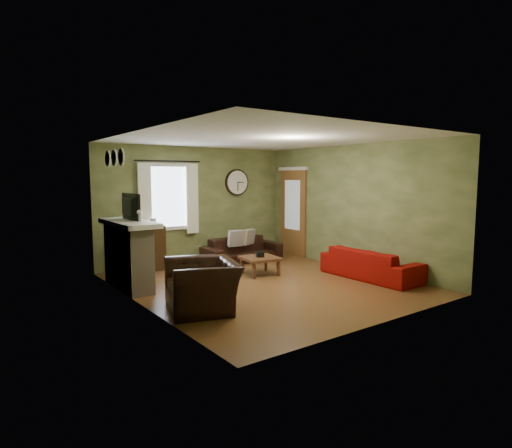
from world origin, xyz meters
TOP-DOWN VIEW (x-y plane):
  - floor at (0.00, 0.00)m, footprint 4.60×5.20m
  - ceiling at (0.00, 0.00)m, footprint 4.60×5.20m
  - wall_left at (-2.30, 0.00)m, footprint 0.00×5.20m
  - wall_right at (2.30, 0.00)m, footprint 0.00×5.20m
  - wall_back at (0.00, 2.60)m, footprint 4.60×0.00m
  - wall_front at (0.00, -2.60)m, footprint 4.60×0.00m
  - fireplace at (-2.10, 1.15)m, footprint 0.40×1.40m
  - firebox at (-1.91, 1.15)m, footprint 0.04×0.60m
  - mantel at (-2.07, 1.15)m, footprint 0.58×1.60m
  - tv at (-2.05, 1.30)m, footprint 0.08×0.60m
  - tv_screen at (-1.97, 1.30)m, footprint 0.02×0.62m
  - medallion_left at (-2.28, 0.80)m, footprint 0.28×0.28m
  - medallion_mid at (-2.28, 1.15)m, footprint 0.28×0.28m
  - medallion_right at (-2.28, 1.50)m, footprint 0.28×0.28m
  - window_pane at (-0.70, 2.58)m, footprint 1.00×0.02m
  - curtain_rod at (-0.70, 2.48)m, footprint 0.03×0.03m
  - curtain_left at (-1.25, 2.48)m, footprint 0.28×0.04m
  - curtain_right at (-0.15, 2.48)m, footprint 0.28×0.04m
  - wall_clock at (1.10, 2.55)m, footprint 0.64×0.06m
  - door at (2.27, 1.85)m, footprint 0.05×0.90m
  - bookshelf at (-1.35, 2.28)m, footprint 0.78×0.33m
  - book at (-1.24, 2.22)m, footprint 0.27×0.29m
  - sofa_brown at (0.84, 1.96)m, footprint 1.85×0.72m
  - pillow_left at (1.04, 1.97)m, footprint 0.37×0.23m
  - pillow_right at (0.65, 1.94)m, footprint 0.37×0.14m
  - sofa_red at (1.90, -0.85)m, footprint 0.76×1.95m
  - armchair at (-1.65, -0.69)m, footprint 1.26×1.35m
  - coffee_table at (0.36, 0.63)m, footprint 0.76×0.76m
  - tissue_box at (0.36, 0.63)m, footprint 0.18×0.18m
  - wine_glass_a at (-2.05, 0.64)m, footprint 0.07×0.07m
  - wine_glass_b at (-2.05, 0.70)m, footprint 0.07×0.07m

SIDE VIEW (x-z plane):
  - floor at x=0.00m, z-range 0.00..0.00m
  - coffee_table at x=0.36m, z-range 0.00..0.36m
  - sofa_brown at x=0.84m, z-range 0.00..0.54m
  - sofa_red at x=1.90m, z-range 0.00..0.57m
  - firebox at x=-1.91m, z-range 0.02..0.57m
  - armchair at x=-1.65m, z-range 0.00..0.72m
  - tissue_box at x=0.36m, z-range 0.35..0.45m
  - bookshelf at x=-1.35m, z-range 0.00..0.93m
  - fireplace at x=-2.10m, z-range 0.00..1.10m
  - pillow_left at x=1.04m, z-range 0.37..0.73m
  - pillow_right at x=0.65m, z-range 0.37..0.73m
  - book at x=-1.24m, z-range 0.95..0.97m
  - door at x=2.27m, z-range 0.00..2.10m
  - mantel at x=-2.07m, z-range 1.10..1.18m
  - wine_glass_a at x=-2.05m, z-range 1.18..1.38m
  - wine_glass_b at x=-2.05m, z-range 1.18..1.39m
  - wall_left at x=-2.30m, z-range 0.00..2.60m
  - wall_right at x=2.30m, z-range 0.00..2.60m
  - wall_back at x=0.00m, z-range 0.00..2.60m
  - wall_front at x=0.00m, z-range 0.00..2.60m
  - tv at x=-2.05m, z-range 1.18..1.53m
  - tv_screen at x=-1.97m, z-range 1.23..1.59m
  - curtain_left at x=-1.25m, z-range 0.67..2.23m
  - curtain_right at x=-0.15m, z-range 0.67..2.23m
  - window_pane at x=-0.70m, z-range 0.85..2.15m
  - wall_clock at x=1.10m, z-range 1.48..2.12m
  - medallion_left at x=-2.28m, z-range 2.24..2.26m
  - medallion_mid at x=-2.28m, z-range 2.24..2.26m
  - medallion_right at x=-2.28m, z-range 2.24..2.26m
  - curtain_rod at x=-0.70m, z-range 1.52..3.02m
  - ceiling at x=0.00m, z-range 2.60..2.60m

